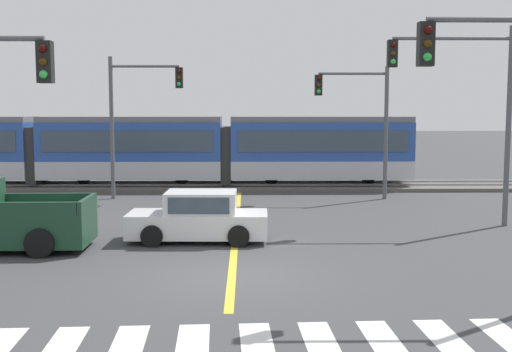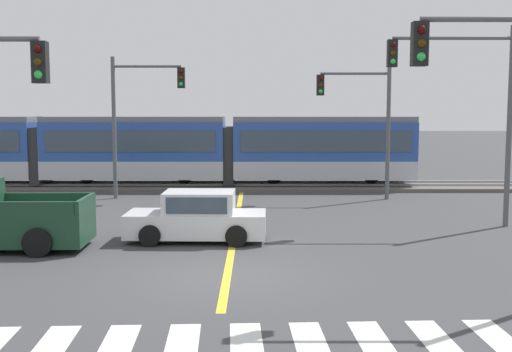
% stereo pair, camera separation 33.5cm
% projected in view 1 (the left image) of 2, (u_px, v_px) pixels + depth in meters
% --- Properties ---
extents(ground_plane, '(200.00, 200.00, 0.00)m').
position_uv_depth(ground_plane, '(232.00, 276.00, 15.38)').
color(ground_plane, '#3D3D3F').
extents(track_bed, '(120.00, 4.00, 0.18)m').
position_uv_depth(track_bed, '(240.00, 186.00, 32.55)').
color(track_bed, '#56514C').
rests_on(track_bed, ground).
extents(rail_near, '(120.00, 0.08, 0.10)m').
position_uv_depth(rail_near, '(239.00, 185.00, 31.82)').
color(rail_near, '#939399').
rests_on(rail_near, track_bed).
extents(rail_far, '(120.00, 0.08, 0.10)m').
position_uv_depth(rail_far, '(240.00, 182.00, 33.25)').
color(rail_far, '#939399').
rests_on(rail_far, track_bed).
extents(light_rail_tram, '(28.00, 2.64, 3.43)m').
position_uv_depth(light_rail_tram, '(132.00, 148.00, 32.26)').
color(light_rail_tram, '#B7BAC1').
rests_on(light_rail_tram, track_bed).
extents(crosswalk_stripe_5, '(0.68, 2.82, 0.01)m').
position_uv_depth(crosswalk_stripe_5, '(258.00, 351.00, 10.60)').
color(crosswalk_stripe_5, silver).
rests_on(crosswalk_stripe_5, ground).
extents(crosswalk_stripe_6, '(0.68, 2.82, 0.01)m').
position_uv_depth(crosswalk_stripe_6, '(324.00, 350.00, 10.67)').
color(crosswalk_stripe_6, silver).
rests_on(crosswalk_stripe_6, ground).
extents(crosswalk_stripe_7, '(0.68, 2.82, 0.01)m').
position_uv_depth(crosswalk_stripe_7, '(389.00, 349.00, 10.73)').
color(crosswalk_stripe_7, silver).
rests_on(crosswalk_stripe_7, ground).
extents(crosswalk_stripe_8, '(0.68, 2.82, 0.01)m').
position_uv_depth(crosswalk_stripe_8, '(454.00, 347.00, 10.80)').
color(crosswalk_stripe_8, silver).
rests_on(crosswalk_stripe_8, ground).
extents(lane_centre_line, '(0.20, 18.11, 0.01)m').
position_uv_depth(lane_centre_line, '(236.00, 228.00, 21.57)').
color(lane_centre_line, gold).
rests_on(lane_centre_line, ground).
extents(sedan_crossing, '(4.24, 1.99, 1.52)m').
position_uv_depth(sedan_crossing, '(199.00, 218.00, 19.40)').
color(sedan_crossing, silver).
rests_on(sedan_crossing, ground).
extents(traffic_light_far_right, '(3.25, 0.38, 5.83)m').
position_uv_depth(traffic_light_far_right, '(362.00, 111.00, 28.10)').
color(traffic_light_far_right, '#515459').
rests_on(traffic_light_far_right, ground).
extents(traffic_light_mid_right, '(4.25, 0.38, 6.76)m').
position_uv_depth(traffic_light_mid_right, '(470.00, 95.00, 21.53)').
color(traffic_light_mid_right, '#515459').
rests_on(traffic_light_mid_right, ground).
extents(traffic_light_far_left, '(3.25, 0.38, 6.27)m').
position_uv_depth(traffic_light_far_left, '(135.00, 106.00, 28.19)').
color(traffic_light_far_left, '#515459').
rests_on(traffic_light_far_left, ground).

